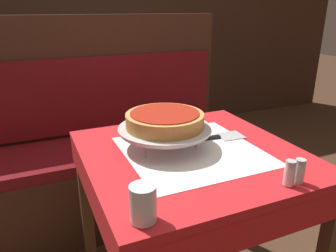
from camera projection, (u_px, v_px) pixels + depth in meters
dining_table_front at (192, 173)px, 1.26m from camera, size 0.79×0.79×0.72m
dining_table_rear at (115, 82)px, 2.79m from camera, size 0.75×0.75×0.73m
booth_bench at (101, 164)px, 1.95m from camera, size 1.64×0.50×1.19m
back_wall_panel at (81, 10)px, 2.94m from camera, size 6.00×0.04×2.40m
pizza_pan_stand at (165, 129)px, 1.24m from camera, size 0.36×0.36×0.08m
deep_dish_pizza at (165, 120)px, 1.23m from camera, size 0.30×0.30×0.06m
pizza_server at (216, 137)px, 1.35m from camera, size 0.26×0.09×0.01m
water_glass_near at (143, 203)px, 0.82m from camera, size 0.07×0.07×0.10m
salt_shaker at (290, 173)px, 0.98m from camera, size 0.03×0.03×0.08m
pepper_shaker at (299, 171)px, 1.00m from camera, size 0.03×0.03×0.08m
condiment_caddy at (114, 67)px, 2.67m from camera, size 0.12×0.12×0.16m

